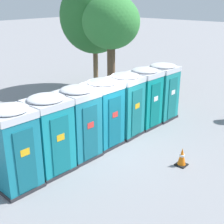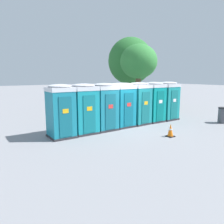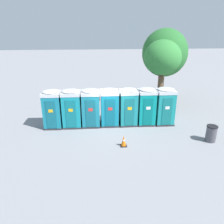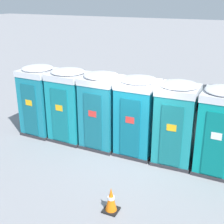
# 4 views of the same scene
# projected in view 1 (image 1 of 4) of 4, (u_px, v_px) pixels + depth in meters

# --- Properties ---
(ground_plane) EXTENTS (120.00, 120.00, 0.00)m
(ground_plane) POSITION_uv_depth(u_px,v_px,m) (106.00, 145.00, 11.85)
(ground_plane) COLOR gray
(portapotty_0) EXTENTS (1.20, 1.23, 2.54)m
(portapotty_0) POSITION_uv_depth(u_px,v_px,m) (14.00, 148.00, 8.82)
(portapotty_0) COLOR #2D2D33
(portapotty_0) RESTS_ON ground
(portapotty_1) EXTENTS (1.29, 1.25, 2.54)m
(portapotty_1) POSITION_uv_depth(u_px,v_px,m) (49.00, 134.00, 9.71)
(portapotty_1) COLOR #2D2D33
(portapotty_1) RESTS_ON ground
(portapotty_2) EXTENTS (1.23, 1.23, 2.54)m
(portapotty_2) POSITION_uv_depth(u_px,v_px,m) (79.00, 122.00, 10.59)
(portapotty_2) COLOR #2D2D33
(portapotty_2) RESTS_ON ground
(portapotty_3) EXTENTS (1.22, 1.22, 2.54)m
(portapotty_3) POSITION_uv_depth(u_px,v_px,m) (103.00, 112.00, 11.49)
(portapotty_3) COLOR #2D2D33
(portapotty_3) RESTS_ON ground
(portapotty_4) EXTENTS (1.21, 1.22, 2.54)m
(portapotty_4) POSITION_uv_depth(u_px,v_px,m) (125.00, 104.00, 12.35)
(portapotty_4) COLOR #2D2D33
(portapotty_4) RESTS_ON ground
(portapotty_5) EXTENTS (1.19, 1.23, 2.54)m
(portapotty_5) POSITION_uv_depth(u_px,v_px,m) (144.00, 97.00, 13.21)
(portapotty_5) COLOR #2D2D33
(portapotty_5) RESTS_ON ground
(portapotty_6) EXTENTS (1.25, 1.22, 2.54)m
(portapotty_6) POSITION_uv_depth(u_px,v_px,m) (162.00, 91.00, 14.06)
(portapotty_6) COLOR #2D2D33
(portapotty_6) RESTS_ON ground
(street_tree_0) EXTENTS (3.96, 3.96, 6.29)m
(street_tree_0) POSITION_uv_depth(u_px,v_px,m) (95.00, 17.00, 17.67)
(street_tree_0) COLOR brown
(street_tree_0) RESTS_ON ground
(street_tree_1) EXTENTS (2.98, 2.98, 5.44)m
(street_tree_1) POSITION_uv_depth(u_px,v_px,m) (111.00, 23.00, 15.97)
(street_tree_1) COLOR brown
(street_tree_1) RESTS_ON ground
(traffic_cone) EXTENTS (0.36, 0.36, 0.64)m
(traffic_cone) POSITION_uv_depth(u_px,v_px,m) (182.00, 157.00, 10.33)
(traffic_cone) COLOR black
(traffic_cone) RESTS_ON ground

